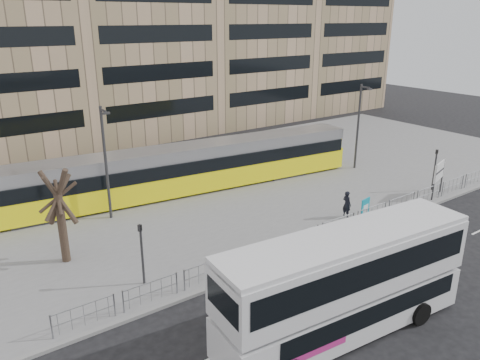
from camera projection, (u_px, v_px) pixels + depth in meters
ground at (315, 251)px, 26.06m from camera, size 120.00×120.00×0.00m
plaza at (203, 189)px, 35.24m from camera, size 64.00×24.00×0.15m
kerb at (314, 249)px, 26.07m from camera, size 64.00×0.25×0.17m
building_row at (102, 11)px, 48.95m from camera, size 70.40×18.40×31.20m
pedestrian_barrier at (335, 223)px, 27.22m from camera, size 32.07×0.07×1.10m
road_markings at (385, 276)px, 23.54m from camera, size 62.00×0.12×0.01m
double_decker_bus at (345, 281)px, 18.57m from camera, size 11.27×3.56×4.43m
tram at (173, 171)px, 33.58m from camera, size 29.29×6.15×3.44m
station_sign at (439, 173)px, 33.07m from camera, size 2.13×0.71×2.53m
ad_panel at (365, 209)px, 28.80m from camera, size 0.89×0.23×1.67m
pedestrian at (347, 204)px, 29.77m from camera, size 0.44×0.66×1.77m
traffic_light_west at (142, 247)px, 21.94m from camera, size 0.23×0.25×3.10m
traffic_light_east at (435, 164)px, 34.18m from camera, size 0.23×0.25×3.10m
lamp_post_west at (106, 159)px, 28.65m from camera, size 0.45×1.04×7.19m
lamp_post_east at (359, 123)px, 38.57m from camera, size 0.45×1.04×7.05m
bare_tree at (54, 165)px, 22.96m from camera, size 5.05×5.05×7.57m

